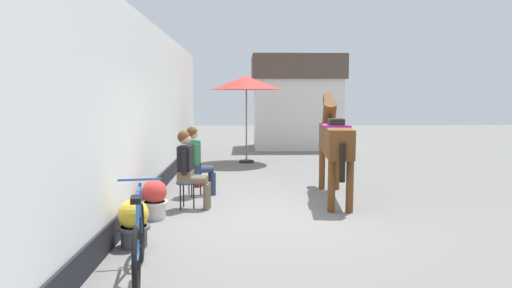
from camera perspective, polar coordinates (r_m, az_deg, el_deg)
The scene contains 11 objects.
ground_plane at distance 10.81m, azimuth 1.85°, elevation -4.52°, with size 40.00×40.00×0.00m, color slate.
pub_facade_wall at distance 9.31m, azimuth -13.41°, elevation 3.14°, with size 0.34×14.00×3.40m.
distant_cottage at distance 17.46m, azimuth 5.12°, elevation 5.43°, with size 3.40×2.60×3.50m.
seated_visitor_near at distance 8.02m, azimuth -8.46°, elevation -2.68°, with size 0.61×0.49×1.39m.
seated_visitor_far at distance 9.06m, azimuth -7.53°, elevation -1.66°, with size 0.61×0.49×1.39m.
saddled_horse_center at distance 8.85m, azimuth 9.86°, elevation 0.61°, with size 0.64×3.00×2.06m.
flower_planter_near at distance 6.25m, azimuth -15.19°, elevation -9.50°, with size 0.43×0.43×0.64m.
flower_planter_middle at distance 7.57m, azimuth -12.68°, elevation -6.70°, with size 0.43×0.43×0.64m.
leaning_bicycle at distance 5.22m, azimuth -14.56°, elevation -11.88°, with size 0.51×1.74×1.02m.
cafe_parasol at distance 13.45m, azimuth -1.24°, elevation 7.66°, with size 2.10×2.10×2.58m.
satchel_bag at distance 10.07m, azimuth -7.08°, elevation -4.77°, with size 0.28×0.12×0.20m, color maroon.
Camera 1 is at (-0.66, -7.61, 1.99)m, focal length 31.68 mm.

